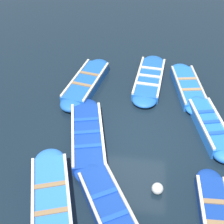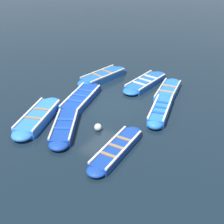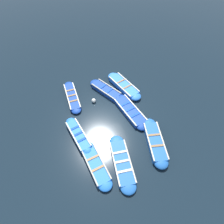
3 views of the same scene
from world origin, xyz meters
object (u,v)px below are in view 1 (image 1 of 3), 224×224
object	(u,v)px
boat_near_quay	(210,126)
buoy_orange_near	(157,189)
boat_stern_in	(52,202)
boat_bow_out	(109,208)
boat_outer_left	(86,83)
boat_far_corner	(88,136)
boat_end_of_row	(149,79)
boat_inner_gap	(188,87)

from	to	relation	value
boat_near_quay	buoy_orange_near	world-z (taller)	boat_near_quay
boat_stern_in	boat_bow_out	xyz separation A→B (m)	(-1.55, -0.05, -0.03)
boat_outer_left	boat_far_corner	distance (m)	3.00
boat_near_quay	boat_bow_out	bearing A→B (deg)	50.77
boat_end_of_row	boat_bow_out	size ratio (longest dim) A/B	1.14
boat_bow_out	buoy_orange_near	bearing A→B (deg)	-146.89
boat_near_quay	buoy_orange_near	xyz separation A→B (m)	(1.70, 2.79, -0.03)
boat_outer_left	boat_inner_gap	distance (m)	4.09
boat_near_quay	boat_inner_gap	size ratio (longest dim) A/B	0.94
boat_bow_out	boat_end_of_row	bearing A→B (deg)	-97.02
boat_far_corner	boat_near_quay	bearing A→B (deg)	-166.18
boat_near_quay	boat_bow_out	xyz separation A→B (m)	(2.94, 3.61, -0.02)
boat_stern_in	buoy_orange_near	bearing A→B (deg)	-162.95
boat_inner_gap	boat_outer_left	bearing A→B (deg)	4.50
boat_bow_out	buoy_orange_near	xyz separation A→B (m)	(-1.25, -0.81, -0.01)
boat_outer_left	boat_far_corner	bearing A→B (deg)	102.20
boat_outer_left	boat_stern_in	size ratio (longest dim) A/B	0.96
boat_bow_out	boat_inner_gap	bearing A→B (deg)	-111.65
boat_far_corner	boat_inner_gap	distance (m)	4.74
boat_outer_left	buoy_orange_near	xyz separation A→B (m)	(-2.99, 4.73, -0.02)
boat_end_of_row	boat_far_corner	size ratio (longest dim) A/B	0.95
boat_far_corner	buoy_orange_near	bearing A→B (deg)	142.68
boat_stern_in	boat_inner_gap	xyz separation A→B (m)	(-3.88, -5.91, -0.04)
buoy_orange_near	boat_bow_out	bearing A→B (deg)	33.11
buoy_orange_near	boat_outer_left	bearing A→B (deg)	-57.70
boat_stern_in	boat_far_corner	xyz separation A→B (m)	(-0.44, -2.65, -0.04)
boat_end_of_row	buoy_orange_near	distance (m)	5.44
boat_outer_left	boat_far_corner	xyz separation A→B (m)	(-0.63, 2.94, -0.03)
boat_outer_left	boat_stern_in	distance (m)	5.59
boat_stern_in	boat_end_of_row	distance (m)	6.69
boat_end_of_row	boat_far_corner	xyz separation A→B (m)	(1.88, 3.62, 0.01)
boat_stern_in	boat_inner_gap	size ratio (longest dim) A/B	1.12
boat_far_corner	buoy_orange_near	size ratio (longest dim) A/B	12.22
boat_end_of_row	boat_bow_out	world-z (taller)	boat_bow_out
boat_stern_in	buoy_orange_near	xyz separation A→B (m)	(-2.80, -0.86, -0.03)
buoy_orange_near	boat_inner_gap	bearing A→B (deg)	-102.10
boat_outer_left	buoy_orange_near	distance (m)	5.60
boat_outer_left	boat_near_quay	size ratio (longest dim) A/B	1.15
boat_near_quay	boat_inner_gap	bearing A→B (deg)	-74.76
boat_near_quay	boat_far_corner	distance (m)	4.18
boat_inner_gap	boat_end_of_row	bearing A→B (deg)	-13.20
boat_outer_left	buoy_orange_near	bearing A→B (deg)	122.30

